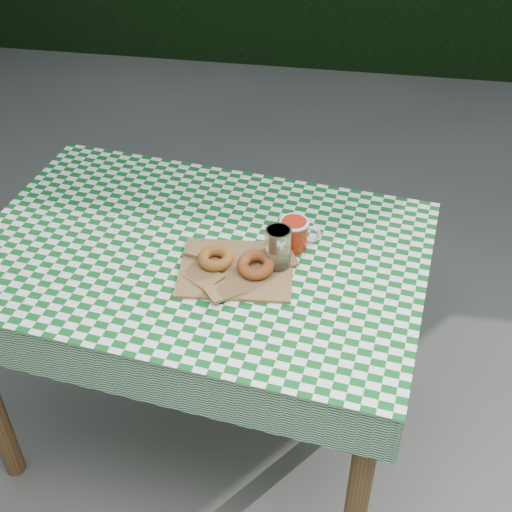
{
  "coord_description": "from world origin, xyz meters",
  "views": [
    {
      "loc": [
        0.19,
        -1.42,
        1.91
      ],
      "look_at": [
        -0.03,
        -0.07,
        0.79
      ],
      "focal_mm": 48.35,
      "sensor_mm": 36.0,
      "label": 1
    }
  ],
  "objects": [
    {
      "name": "bagel_back",
      "position": [
        -0.02,
        -0.1,
        0.79
      ],
      "size": [
        0.12,
        0.12,
        0.03
      ],
      "primitive_type": "torus",
      "rotation": [
        0.0,
        0.0,
        -0.35
      ],
      "color": "brown",
      "rests_on": "paper_bag"
    },
    {
      "name": "coffee_mug",
      "position": [
        0.06,
        0.02,
        0.8
      ],
      "size": [
        0.17,
        0.17,
        0.08
      ],
      "primitive_type": null,
      "rotation": [
        0.0,
        0.0,
        0.13
      ],
      "color": "maroon",
      "rests_on": "tablecloth"
    },
    {
      "name": "drinking_glass",
      "position": [
        0.03,
        -0.07,
        0.82
      ],
      "size": [
        0.09,
        0.09,
        0.12
      ],
      "primitive_type": "cylinder",
      "rotation": [
        0.0,
        0.0,
        -0.49
      ],
      "color": "white",
      "rests_on": "tablecloth"
    },
    {
      "name": "ground",
      "position": [
        0.0,
        0.0,
        0.0
      ],
      "size": [
        60.0,
        60.0,
        0.0
      ],
      "primitive_type": "plane",
      "color": "#494844",
      "rests_on": "ground"
    },
    {
      "name": "paper_bag",
      "position": [
        -0.07,
        -0.1,
        0.76
      ],
      "size": [
        0.31,
        0.26,
        0.02
      ],
      "primitive_type": "cube",
      "rotation": [
        0.0,
        0.0,
        0.09
      ],
      "color": "olive",
      "rests_on": "tablecloth"
    },
    {
      "name": "tablecloth",
      "position": [
        -0.19,
        -0.03,
        0.75
      ],
      "size": [
        1.3,
        0.96,
        0.01
      ],
      "primitive_type": "cube",
      "rotation": [
        0.0,
        0.0,
        -0.13
      ],
      "color": "#0C521C",
      "rests_on": "table"
    },
    {
      "name": "bagel_front",
      "position": [
        -0.13,
        -0.1,
        0.79
      ],
      "size": [
        0.11,
        0.11,
        0.03
      ],
      "primitive_type": "torus",
      "rotation": [
        0.0,
        0.0,
        0.29
      ],
      "color": "brown",
      "rests_on": "paper_bag"
    },
    {
      "name": "table",
      "position": [
        -0.19,
        -0.03,
        0.38
      ],
      "size": [
        1.28,
        0.94,
        0.75
      ],
      "primitive_type": "cube",
      "rotation": [
        0.0,
        0.0,
        -0.13
      ],
      "color": "brown",
      "rests_on": "ground"
    }
  ]
}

